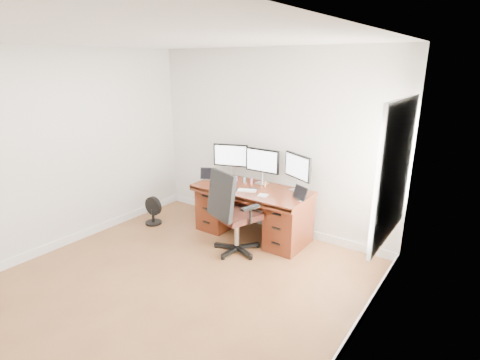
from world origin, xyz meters
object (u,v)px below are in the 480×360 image
Objects in this scene: office_chair at (233,226)px; keyboard at (247,190)px; desk at (253,210)px; floor_fan at (153,211)px; monitor_center at (262,162)px.

keyboard is at bearing 118.10° from office_chair.
desk reaches higher than floor_fan.
floor_fan is (-1.62, 0.02, -0.17)m from office_chair.
office_chair is at bearing -85.69° from monitor_center.
keyboard is (0.01, -0.17, 0.36)m from desk.
keyboard is at bearing 12.88° from floor_fan.
desk is 1.46× the size of office_chair.
monitor_center reaches higher than office_chair.
monitor_center is 0.52m from keyboard.
desk is at bearing 70.05° from keyboard.
office_chair is 2.12× the size of monitor_center.
monitor_center is at bearing 26.09° from floor_fan.
desk is 3.77× the size of floor_fan.
floor_fan is 0.82× the size of monitor_center.
floor_fan is at bearing 171.79° from keyboard.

